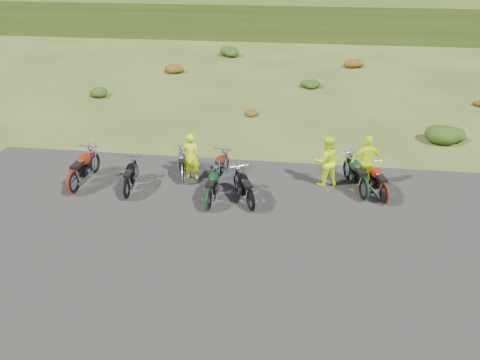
# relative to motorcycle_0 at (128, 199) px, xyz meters

# --- Properties ---
(ground) EXTENTS (300.00, 300.00, 0.00)m
(ground) POSITION_rel_motorcycle_0_xyz_m (3.53, -0.48, 0.00)
(ground) COLOR #3B4617
(ground) RESTS_ON ground
(gravel_pad) EXTENTS (20.00, 12.00, 0.04)m
(gravel_pad) POSITION_rel_motorcycle_0_xyz_m (3.53, -2.48, 0.00)
(gravel_pad) COLOR black
(gravel_pad) RESTS_ON ground
(hill_slope) EXTENTS (300.00, 45.97, 9.37)m
(hill_slope) POSITION_rel_motorcycle_0_xyz_m (3.53, 49.52, 0.00)
(hill_slope) COLOR #2D4115
(hill_slope) RESTS_ON ground
(shrub_1) EXTENTS (1.03, 1.03, 0.61)m
(shrub_1) POSITION_rel_motorcycle_0_xyz_m (-5.57, 10.82, 0.31)
(shrub_1) COLOR #1D380E
(shrub_1) RESTS_ON ground
(shrub_2) EXTENTS (1.30, 1.30, 0.77)m
(shrub_2) POSITION_rel_motorcycle_0_xyz_m (-2.67, 16.12, 0.38)
(shrub_2) COLOR brown
(shrub_2) RESTS_ON ground
(shrub_3) EXTENTS (1.56, 1.56, 0.92)m
(shrub_3) POSITION_rel_motorcycle_0_xyz_m (0.23, 21.42, 0.46)
(shrub_3) COLOR #1D380E
(shrub_3) RESTS_ON ground
(shrub_4) EXTENTS (0.77, 0.77, 0.45)m
(shrub_4) POSITION_rel_motorcycle_0_xyz_m (3.13, 8.72, 0.23)
(shrub_4) COLOR brown
(shrub_4) RESTS_ON ground
(shrub_5) EXTENTS (1.03, 1.03, 0.61)m
(shrub_5) POSITION_rel_motorcycle_0_xyz_m (6.03, 14.02, 0.31)
(shrub_5) COLOR #1D380E
(shrub_5) RESTS_ON ground
(shrub_6) EXTENTS (1.30, 1.30, 0.77)m
(shrub_6) POSITION_rel_motorcycle_0_xyz_m (8.93, 19.32, 0.38)
(shrub_6) COLOR brown
(shrub_6) RESTS_ON ground
(shrub_7) EXTENTS (1.56, 1.56, 0.92)m
(shrub_7) POSITION_rel_motorcycle_0_xyz_m (11.83, 6.62, 0.46)
(shrub_7) COLOR #1D380E
(shrub_7) RESTS_ON ground
(shrub_8) EXTENTS (0.77, 0.77, 0.45)m
(shrub_8) POSITION_rel_motorcycle_0_xyz_m (14.73, 11.92, 0.23)
(shrub_8) COLOR brown
(shrub_8) RESTS_ON ground
(motorcycle_0) EXTENTS (0.90, 2.07, 1.05)m
(motorcycle_0) POSITION_rel_motorcycle_0_xyz_m (0.00, 0.00, 0.00)
(motorcycle_0) COLOR black
(motorcycle_0) RESTS_ON ground
(motorcycle_1) EXTENTS (0.89, 2.37, 1.22)m
(motorcycle_1) POSITION_rel_motorcycle_0_xyz_m (-1.90, 0.12, 0.00)
(motorcycle_1) COLOR maroon
(motorcycle_1) RESTS_ON ground
(motorcycle_2) EXTENTS (0.70, 2.05, 1.07)m
(motorcycle_2) POSITION_rel_motorcycle_0_xyz_m (2.83, -0.37, 0.00)
(motorcycle_2) COLOR black
(motorcycle_2) RESTS_ON ground
(motorcycle_3) EXTENTS (1.05, 1.97, 0.98)m
(motorcycle_3) POSITION_rel_motorcycle_0_xyz_m (1.56, 1.34, 0.00)
(motorcycle_3) COLOR #B5B6BA
(motorcycle_3) RESTS_ON ground
(motorcycle_4) EXTENTS (0.98, 2.08, 1.05)m
(motorcycle_4) POSITION_rel_motorcycle_0_xyz_m (2.71, 1.06, 0.00)
(motorcycle_4) COLOR #541C0E
(motorcycle_4) RESTS_ON ground
(motorcycle_5) EXTENTS (1.51, 2.15, 1.08)m
(motorcycle_5) POSITION_rel_motorcycle_0_xyz_m (4.16, -0.24, 0.00)
(motorcycle_5) COLOR black
(motorcycle_5) RESTS_ON ground
(motorcycle_6) EXTENTS (1.20, 2.11, 1.05)m
(motorcycle_6) POSITION_rel_motorcycle_0_xyz_m (8.42, 0.77, 0.00)
(motorcycle_6) COLOR maroon
(motorcycle_6) RESTS_ON ground
(motorcycle_7) EXTENTS (1.36, 2.40, 1.19)m
(motorcycle_7) POSITION_rel_motorcycle_0_xyz_m (7.79, 0.95, 0.00)
(motorcycle_7) COLOR black
(motorcycle_7) RESTS_ON ground
(person_middle) EXTENTS (0.67, 0.48, 1.70)m
(person_middle) POSITION_rel_motorcycle_0_xyz_m (1.81, 1.75, 0.85)
(person_middle) COLOR #C5E00B
(person_middle) RESTS_ON ground
(person_right_a) EXTENTS (1.08, 0.97, 1.82)m
(person_right_a) POSITION_rel_motorcycle_0_xyz_m (6.54, 1.85, 0.91)
(person_right_a) COLOR #C5E00B
(person_right_a) RESTS_ON ground
(person_right_b) EXTENTS (1.17, 0.69, 1.87)m
(person_right_b) POSITION_rel_motorcycle_0_xyz_m (7.92, 1.93, 0.93)
(person_right_b) COLOR #C5E00B
(person_right_b) RESTS_ON ground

